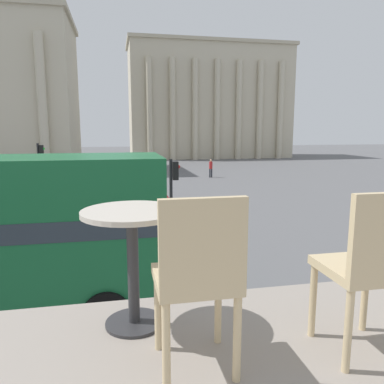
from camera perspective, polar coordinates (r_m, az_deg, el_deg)
The scene contains 11 objects.
cafe_dining_table at distance 2.30m, azimuth -9.08°, elevation -7.46°, with size 0.60×0.60×0.73m.
cafe_chair_0 at distance 1.84m, azimuth 0.90°, elevation -12.43°, with size 0.40×0.40×0.91m.
cafe_chair_1 at distance 2.17m, azimuth 25.47°, elevation -9.91°, with size 0.40×0.40×0.91m.
plaza_building_right at distance 63.90m, azimuth 2.56°, elevation 13.52°, with size 26.47×11.33×18.18m.
traffic_light_near at distance 14.31m, azimuth -2.91°, elevation 0.16°, with size 0.42×0.24×3.56m.
traffic_light_mid at distance 22.23m, azimuth -22.07°, elevation 3.40°, with size 0.42×0.24×3.91m.
car_maroon at distance 21.25m, azimuth -9.35°, elevation -1.33°, with size 4.20×1.93×1.35m.
car_navy at distance 23.54m, azimuth -14.89°, elevation -0.47°, with size 4.20×1.93×1.35m.
pedestrian_yellow at distance 19.42m, azimuth -11.56°, elevation -1.64°, with size 0.32×0.32×1.67m.
pedestrian_white at distance 36.14m, azimuth -17.87°, elevation 3.30°, with size 0.32×0.32×1.75m.
pedestrian_red at distance 36.54m, azimuth 2.88°, elevation 3.83°, with size 0.32×0.32×1.77m.
Camera 1 is at (0.99, -2.55, 4.67)m, focal length 35.00 mm.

